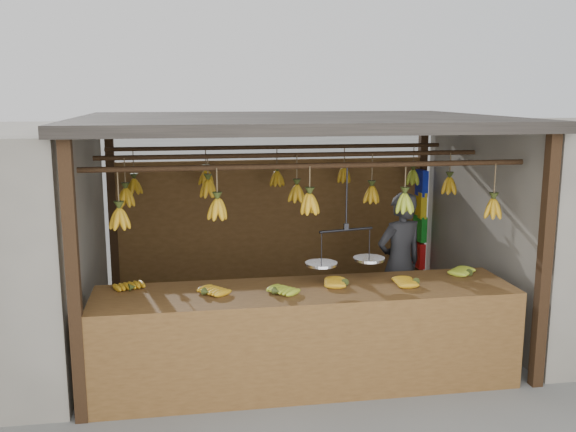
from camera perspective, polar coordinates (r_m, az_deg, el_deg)
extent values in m
plane|color=#5B5B57|center=(7.13, 0.40, -10.76)|extent=(80.00, 80.00, 0.00)
cube|color=black|center=(5.32, -18.51, -5.89)|extent=(0.10, 0.10, 2.30)
cube|color=black|center=(6.11, 21.83, -3.96)|extent=(0.10, 0.10, 2.30)
cube|color=black|center=(8.21, -15.31, 0.11)|extent=(0.10, 0.10, 2.30)
cube|color=black|center=(8.75, 11.73, 0.91)|extent=(0.10, 0.10, 2.30)
cube|color=black|center=(6.64, 0.43, 8.45)|extent=(4.30, 3.30, 0.10)
cylinder|color=black|center=(5.68, 2.14, 4.48)|extent=(4.00, 0.05, 0.05)
cylinder|color=black|center=(6.66, 0.42, 5.44)|extent=(4.00, 0.05, 0.05)
cylinder|color=black|center=(7.64, -0.86, 6.15)|extent=(4.00, 0.05, 0.05)
cube|color=brown|center=(8.30, -1.35, -1.16)|extent=(4.00, 0.06, 1.80)
cube|color=brown|center=(5.81, 1.63, -6.87)|extent=(3.79, 0.84, 0.08)
cube|color=brown|center=(5.57, 2.45, -12.20)|extent=(3.79, 0.04, 0.90)
cube|color=black|center=(5.58, -16.53, -13.08)|extent=(0.07, 0.07, 0.82)
cube|color=black|center=(6.22, 19.04, -10.66)|extent=(0.07, 0.07, 0.82)
cube|color=black|center=(6.26, -15.70, -10.34)|extent=(0.07, 0.07, 0.82)
cube|color=black|center=(6.84, 16.08, -8.51)|extent=(0.07, 0.07, 0.82)
ellipsoid|color=#B47F13|center=(5.89, -13.68, -6.25)|extent=(0.25, 0.29, 0.06)
ellipsoid|color=#B47F13|center=(5.63, -7.27, -6.81)|extent=(0.30, 0.29, 0.06)
ellipsoid|color=#92A523|center=(5.60, -1.01, -6.81)|extent=(0.30, 0.29, 0.06)
ellipsoid|color=#B47F13|center=(5.91, 5.08, -5.90)|extent=(0.27, 0.23, 0.06)
ellipsoid|color=#B47F13|center=(6.03, 11.21, -5.74)|extent=(0.25, 0.19, 0.06)
ellipsoid|color=#92A523|center=(6.44, 15.91, -4.87)|extent=(0.29, 0.30, 0.06)
ellipsoid|color=#B47F13|center=(5.66, -14.74, -0.23)|extent=(0.16, 0.16, 0.28)
ellipsoid|color=#B47F13|center=(5.59, -6.29, 0.61)|extent=(0.16, 0.16, 0.28)
ellipsoid|color=#B47F13|center=(5.70, 1.93, 1.08)|extent=(0.16, 0.16, 0.28)
ellipsoid|color=#92A523|center=(6.00, 10.32, 1.13)|extent=(0.16, 0.16, 0.28)
ellipsoid|color=#B47F13|center=(6.30, 17.77, 0.64)|extent=(0.16, 0.16, 0.28)
ellipsoid|color=#B47F13|center=(6.62, -14.21, 1.61)|extent=(0.16, 0.16, 0.28)
ellipsoid|color=#B47F13|center=(6.65, -7.11, 2.44)|extent=(0.16, 0.16, 0.28)
ellipsoid|color=#B47F13|center=(6.67, 0.78, 2.03)|extent=(0.16, 0.16, 0.28)
ellipsoid|color=#B47F13|center=(6.89, 7.43, 1.90)|extent=(0.16, 0.16, 0.28)
ellipsoid|color=#B47F13|center=(7.17, 14.14, 2.63)|extent=(0.16, 0.16, 0.28)
ellipsoid|color=#B47F13|center=(7.68, -13.49, 2.59)|extent=(0.16, 0.16, 0.28)
ellipsoid|color=#B47F13|center=(7.63, -7.29, 3.43)|extent=(0.16, 0.16, 0.28)
ellipsoid|color=#B47F13|center=(7.67, -0.99, 3.35)|extent=(0.16, 0.16, 0.28)
ellipsoid|color=#B47F13|center=(7.86, 5.00, 3.64)|extent=(0.16, 0.16, 0.28)
ellipsoid|color=#92A523|center=(8.09, 11.04, 3.39)|extent=(0.16, 0.16, 0.28)
cylinder|color=black|center=(5.79, 5.23, 1.62)|extent=(0.02, 0.02, 0.59)
cylinder|color=black|center=(5.85, 5.18, -1.25)|extent=(0.52, 0.13, 0.02)
cylinder|color=silver|center=(5.82, 2.98, -4.32)|extent=(0.28, 0.28, 0.02)
cylinder|color=silver|center=(6.03, 7.21, -3.85)|extent=(0.28, 0.28, 0.02)
imported|color=#262628|center=(7.17, 9.89, -4.16)|extent=(0.66, 0.54, 1.58)
cube|color=#1426BF|center=(8.54, 11.79, 2.89)|extent=(0.08, 0.26, 0.34)
cube|color=yellow|center=(8.58, 11.72, 1.00)|extent=(0.08, 0.26, 0.34)
cube|color=#199926|center=(8.64, 11.64, -1.08)|extent=(0.08, 0.26, 0.34)
cube|color=red|center=(8.72, 11.55, -3.40)|extent=(0.08, 0.26, 0.34)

